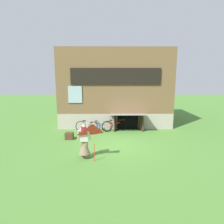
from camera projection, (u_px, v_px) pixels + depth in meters
ground_plane at (117, 145)px, 9.86m from camera, size 60.00×60.00×0.00m
log_house at (115, 88)px, 14.67m from camera, size 7.83×5.86×5.40m
person at (84, 144)px, 8.11m from camera, size 0.60×0.52×1.50m
kite at (93, 133)px, 7.52m from camera, size 0.98×0.89×1.57m
bicycle_red at (114, 126)px, 12.29m from camera, size 1.64×0.57×0.78m
bicycle_blue at (100, 126)px, 12.31m from camera, size 1.52×0.16×0.69m
bicycle_silver at (88, 126)px, 12.20m from camera, size 1.62×0.14×0.74m
wooden_crate at (69, 136)px, 10.71m from camera, size 0.45×0.38×0.38m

